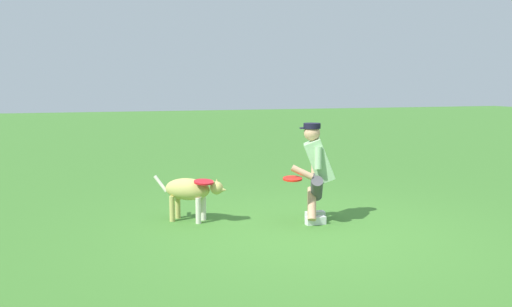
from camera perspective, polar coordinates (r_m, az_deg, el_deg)
name	(u,v)px	position (r m, az deg, el deg)	size (l,w,h in m)	color
ground_plane	(311,232)	(6.45, 6.02, -8.57)	(60.00, 60.00, 0.00)	#407A2D
person	(316,169)	(6.80, 6.61, -1.71)	(0.69, 0.65, 1.29)	silver
dog	(191,191)	(6.89, -7.15, -4.09)	(0.89, 0.64, 0.59)	tan
frisbee_flying	(204,182)	(6.69, -5.72, -3.12)	(0.26, 0.26, 0.02)	red
frisbee_held	(292,179)	(6.58, 4.01, -2.77)	(0.24, 0.24, 0.02)	red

